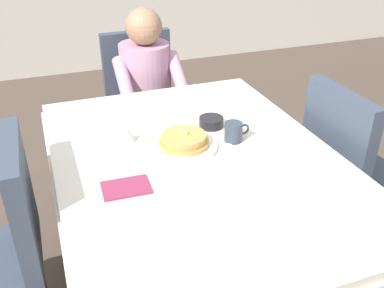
{
  "coord_description": "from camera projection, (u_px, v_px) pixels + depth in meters",
  "views": [
    {
      "loc": [
        -0.53,
        -1.38,
        1.63
      ],
      "look_at": [
        -0.01,
        0.03,
        0.79
      ],
      "focal_mm": 40.6,
      "sensor_mm": 36.0,
      "label": 1
    }
  ],
  "objects": [
    {
      "name": "dining_table_main",
      "position": [
        197.0,
        176.0,
        1.77
      ],
      "size": [
        1.12,
        1.52,
        0.74
      ],
      "color": "silver",
      "rests_on": "ground"
    },
    {
      "name": "chair_diner",
      "position": [
        142.0,
        97.0,
        2.81
      ],
      "size": [
        0.44,
        0.45,
        0.93
      ],
      "rotation": [
        0.0,
        0.0,
        3.14
      ],
      "color": "#384251",
      "rests_on": "ground"
    },
    {
      "name": "diner_person",
      "position": [
        148.0,
        85.0,
        2.61
      ],
      "size": [
        0.4,
        0.43,
        1.12
      ],
      "rotation": [
        0.0,
        0.0,
        3.14
      ],
      "color": "#B2849E",
      "rests_on": "ground"
    },
    {
      "name": "chair_right_side",
      "position": [
        348.0,
        167.0,
        2.06
      ],
      "size": [
        0.45,
        0.44,
        0.93
      ],
      "rotation": [
        0.0,
        0.0,
        -1.57
      ],
      "color": "#384251",
      "rests_on": "ground"
    },
    {
      "name": "chair_left_side",
      "position": [
        2.0,
        244.0,
        1.6
      ],
      "size": [
        0.45,
        0.44,
        0.93
      ],
      "rotation": [
        0.0,
        0.0,
        1.57
      ],
      "color": "#384251",
      "rests_on": "ground"
    },
    {
      "name": "plate_breakfast",
      "position": [
        184.0,
        146.0,
        1.79
      ],
      "size": [
        0.28,
        0.28,
        0.02
      ],
      "primitive_type": "cylinder",
      "color": "white",
      "rests_on": "dining_table_main"
    },
    {
      "name": "breakfast_stack",
      "position": [
        184.0,
        140.0,
        1.78
      ],
      "size": [
        0.21,
        0.21,
        0.06
      ],
      "color": "tan",
      "rests_on": "plate_breakfast"
    },
    {
      "name": "cup_coffee",
      "position": [
        234.0,
        132.0,
        1.83
      ],
      "size": [
        0.11,
        0.08,
        0.08
      ],
      "color": "#333D4C",
      "rests_on": "dining_table_main"
    },
    {
      "name": "bowl_butter",
      "position": [
        211.0,
        122.0,
        1.96
      ],
      "size": [
        0.11,
        0.11,
        0.04
      ],
      "primitive_type": "cylinder",
      "color": "black",
      "rests_on": "dining_table_main"
    },
    {
      "name": "syrup_pitcher",
      "position": [
        126.0,
        134.0,
        1.83
      ],
      "size": [
        0.08,
        0.08,
        0.07
      ],
      "color": "silver",
      "rests_on": "dining_table_main"
    },
    {
      "name": "fork_left_of_plate",
      "position": [
        140.0,
        158.0,
        1.72
      ],
      "size": [
        0.03,
        0.18,
        0.0
      ],
      "primitive_type": "cube",
      "rotation": [
        0.0,
        0.0,
        1.46
      ],
      "color": "silver",
      "rests_on": "dining_table_main"
    },
    {
      "name": "knife_right_of_plate",
      "position": [
        228.0,
        142.0,
        1.84
      ],
      "size": [
        0.02,
        0.2,
        0.0
      ],
      "primitive_type": "cube",
      "rotation": [
        0.0,
        0.0,
        1.53
      ],
      "color": "silver",
      "rests_on": "dining_table_main"
    },
    {
      "name": "spoon_near_edge",
      "position": [
        210.0,
        191.0,
        1.53
      ],
      "size": [
        0.15,
        0.05,
        0.0
      ],
      "primitive_type": "cube",
      "rotation": [
        0.0,
        0.0,
        0.26
      ],
      "color": "silver",
      "rests_on": "dining_table_main"
    },
    {
      "name": "napkin_folded",
      "position": [
        126.0,
        188.0,
        1.54
      ],
      "size": [
        0.17,
        0.13,
        0.01
      ],
      "primitive_type": "cube",
      "rotation": [
        0.0,
        0.0,
        -0.04
      ],
      "color": "#8C2D4C",
      "rests_on": "dining_table_main"
    }
  ]
}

